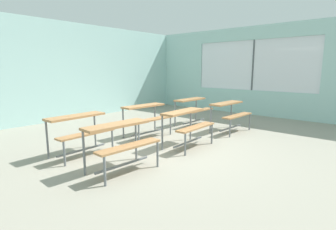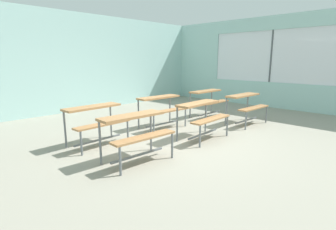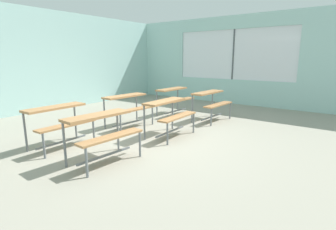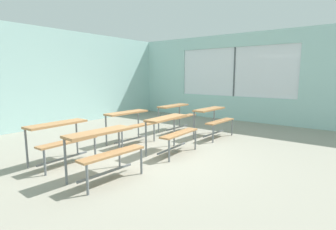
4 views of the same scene
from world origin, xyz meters
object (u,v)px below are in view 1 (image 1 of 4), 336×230
object	(u,v)px
desk_bench_r1c1	(147,113)
desk_bench_r0c0	(121,136)
desk_bench_r0c2	(230,110)
desk_bench_r0c1	(187,120)
desk_bench_r1c2	(193,105)
desk_bench_r1c0	(80,125)

from	to	relation	value
desk_bench_r1c1	desk_bench_r0c0	bearing A→B (deg)	-142.48
desk_bench_r0c2	desk_bench_r0c0	bearing A→B (deg)	-178.36
desk_bench_r0c1	desk_bench_r1c1	distance (m)	1.22
desk_bench_r0c0	desk_bench_r1c2	bearing A→B (deg)	20.89
desk_bench_r0c2	desk_bench_r1c2	size ratio (longest dim) A/B	1.02
desk_bench_r0c0	desk_bench_r0c1	distance (m)	1.71
desk_bench_r0c1	desk_bench_r1c0	distance (m)	2.09
desk_bench_r1c0	desk_bench_r1c1	bearing A→B (deg)	-0.44
desk_bench_r0c1	desk_bench_r1c2	distance (m)	2.15
desk_bench_r0c0	desk_bench_r1c2	size ratio (longest dim) A/B	1.02
desk_bench_r0c2	desk_bench_r1c2	distance (m)	1.19
desk_bench_r0c0	desk_bench_r0c2	xyz separation A→B (m)	(3.48, -0.03, 0.00)
desk_bench_r0c2	desk_bench_r1c2	bearing A→B (deg)	89.98
desk_bench_r0c0	desk_bench_r0c2	distance (m)	3.48
desk_bench_r0c2	desk_bench_r1c1	size ratio (longest dim) A/B	1.00
desk_bench_r0c0	desk_bench_r1c0	distance (m)	1.17
desk_bench_r0c1	desk_bench_r1c0	world-z (taller)	same
desk_bench_r0c0	desk_bench_r1c0	xyz separation A→B (m)	(-0.02, 1.17, 0.00)
desk_bench_r0c0	desk_bench_r1c0	size ratio (longest dim) A/B	1.01
desk_bench_r1c1	desk_bench_r1c2	distance (m)	1.78
desk_bench_r0c1	desk_bench_r0c2	distance (m)	1.77
desk_bench_r0c1	desk_bench_r1c2	bearing A→B (deg)	29.89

